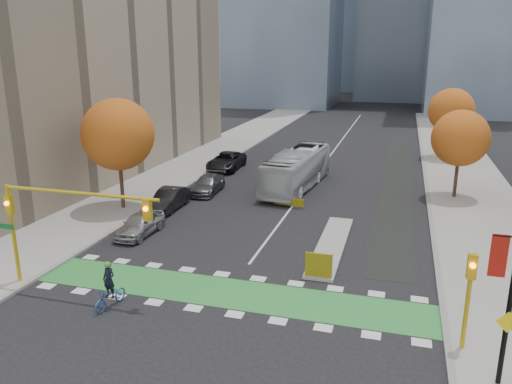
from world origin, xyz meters
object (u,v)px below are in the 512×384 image
Objects in this scene: parked_car_b at (169,199)px; tree_west at (118,135)px; tree_east_near at (460,138)px; bus at (297,169)px; traffic_signal_west at (54,212)px; hazard_board at (319,265)px; parked_car_a at (140,224)px; tree_east_far at (451,111)px; traffic_signal_east at (469,287)px; cyclist at (110,292)px; parked_car_d at (226,161)px; parked_car_c at (207,184)px.

tree_west is at bearing -164.70° from parked_car_b.
bus is at bearing -177.97° from tree_east_near.
tree_west is 1.75× the size of parked_car_b.
tree_east_near reaches higher than parked_car_b.
hazard_board is at bearing 21.55° from traffic_signal_west.
parked_car_b reaches higher than hazard_board.
hazard_board is 15.43m from parked_car_b.
hazard_board is 0.32× the size of parked_car_a.
traffic_signal_east is at bearing -92.97° from tree_east_far.
bus reaches higher than parked_car_b.
parked_car_a is at bearing 91.05° from traffic_signal_west.
cyclist is 0.38× the size of parked_car_d.
parked_car_a is (-7.28, -14.08, -0.91)m from bus.
traffic_signal_east is 15.35m from cyclist.
traffic_signal_west is 1.73× the size of parked_car_c.
tree_east_near is 1.73× the size of traffic_signal_east.
tree_east_far is at bearing 48.68° from parked_car_b.
bus is (7.14, 22.06, -2.38)m from traffic_signal_west.
tree_east_near is 25.13m from parked_car_a.
parked_car_d is at bearing 108.74° from cyclist.
parked_car_b is 13.56m from parked_car_d.
tree_west is at bearing 154.01° from hazard_board.
tree_west reaches higher than parked_car_d.
parked_car_a is (-0.15, 7.98, -3.30)m from traffic_signal_west.
bus is at bearing -128.93° from tree_east_far.
traffic_signal_west is at bearing -102.07° from bus.
traffic_signal_west is at bearing -117.95° from tree_east_far.
tree_west is 15.98m from cyclist.
parked_car_d is (-4.31, 27.89, 0.08)m from cyclist.
parked_car_d is (-21.50, -11.47, -4.40)m from tree_east_far.
tree_east_near reaches higher than parked_car_d.
tree_west is 1.16× the size of tree_east_near.
hazard_board is 0.18× the size of tree_east_far.
cyclist is at bearing -84.26° from parked_car_c.
tree_west is at bearing 150.93° from traffic_signal_east.
cyclist is 0.52× the size of parked_car_a.
traffic_signal_west is (-20.43, -38.51, -1.21)m from tree_east_far.
cyclist is 9.45m from parked_car_a.
parked_car_c is (-19.62, -4.03, -4.15)m from tree_east_near.
hazard_board is at bearing 144.08° from traffic_signal_east.
tree_west is at bearing 128.63° from cyclist.
hazard_board is at bearing -35.72° from parked_car_b.
parked_car_a is at bearing -123.97° from tree_east_far.
tree_east_near is at bearing 65.80° from hazard_board.
traffic_signal_east reaches higher than cyclist.
traffic_signal_west is 2.08× the size of traffic_signal_east.
parked_car_c is at bearing -135.13° from tree_east_far.
traffic_signal_east is 0.87× the size of parked_car_b.
hazard_board is 0.12× the size of bus.
tree_east_near is 0.92× the size of tree_east_far.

